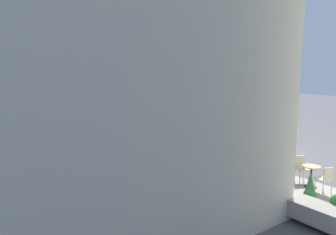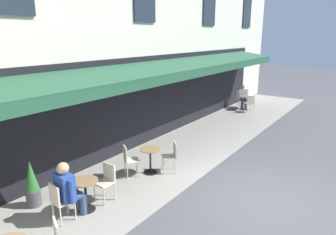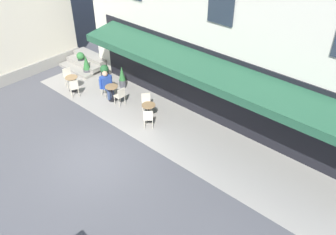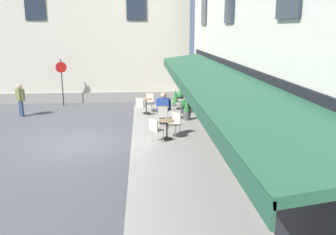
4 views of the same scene
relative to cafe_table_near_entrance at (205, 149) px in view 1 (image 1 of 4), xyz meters
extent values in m
plane|color=#4C4C51|center=(-0.41, 3.17, -0.49)|extent=(70.00, 70.00, 0.00)
cube|color=gray|center=(-3.66, -0.23, -0.49)|extent=(20.50, 3.20, 0.01)
cube|color=black|center=(-3.41, -1.80, 1.11)|extent=(16.00, 0.06, 3.20)
cube|color=#235138|center=(-3.41, -0.98, 2.36)|extent=(15.00, 1.70, 0.36)
cube|color=#235138|center=(-3.41, -0.15, 2.13)|extent=(15.00, 0.04, 0.28)
cube|color=#232D38|center=(-11.41, -1.79, 4.71)|extent=(1.10, 0.06, 1.70)
cube|color=#232D38|center=(-6.74, -1.79, 4.71)|extent=(1.10, 0.06, 1.70)
cube|color=#232D38|center=(-2.08, -1.79, 4.71)|extent=(1.10, 0.06, 1.70)
cube|color=#232D38|center=(2.59, -1.79, 4.71)|extent=(1.10, 0.06, 1.70)
cube|color=#232D38|center=(-11.41, -1.79, 7.71)|extent=(1.10, 0.06, 1.70)
cube|color=gray|center=(6.19, -1.03, -0.42)|extent=(2.40, 1.40, 0.15)
cube|color=gray|center=(6.19, -1.38, -0.27)|extent=(2.40, 1.05, 0.30)
cube|color=gray|center=(6.19, -1.73, -0.12)|extent=(2.40, 0.70, 0.45)
cylinder|color=black|center=(0.00, 0.00, -0.48)|extent=(0.40, 0.40, 0.03)
cylinder|color=black|center=(0.00, 0.00, -0.13)|extent=(0.06, 0.06, 0.72)
cylinder|color=#99754C|center=(0.00, 0.00, 0.24)|extent=(0.60, 0.60, 0.03)
cylinder|color=beige|center=(-0.38, 0.16, -0.27)|extent=(0.03, 0.03, 0.45)
cylinder|color=beige|center=(-0.14, 0.39, -0.27)|extent=(0.03, 0.03, 0.45)
cylinder|color=beige|center=(-0.62, 0.41, -0.27)|extent=(0.03, 0.03, 0.45)
cylinder|color=beige|center=(-0.37, 0.64, -0.27)|extent=(0.03, 0.03, 0.45)
cube|color=beige|center=(-0.38, 0.40, -0.02)|extent=(0.57, 0.57, 0.04)
cube|color=beige|center=(-0.50, 0.53, 0.21)|extent=(0.32, 0.30, 0.42)
cylinder|color=beige|center=(0.41, -0.08, -0.27)|extent=(0.03, 0.03, 0.45)
cylinder|color=beige|center=(0.21, -0.36, -0.27)|extent=(0.03, 0.03, 0.45)
cylinder|color=beige|center=(0.68, -0.28, -0.27)|extent=(0.03, 0.03, 0.45)
cylinder|color=beige|center=(0.48, -0.56, -0.27)|extent=(0.03, 0.03, 0.45)
cube|color=beige|center=(0.45, -0.32, -0.02)|extent=(0.56, 0.56, 0.04)
cube|color=beige|center=(0.59, -0.43, 0.21)|extent=(0.27, 0.35, 0.42)
cylinder|color=black|center=(2.41, 0.02, -0.48)|extent=(0.40, 0.40, 0.03)
cylinder|color=black|center=(2.41, 0.02, -0.13)|extent=(0.06, 0.06, 0.72)
cylinder|color=#99754C|center=(2.41, 0.02, 0.24)|extent=(0.60, 0.60, 0.03)
cylinder|color=beige|center=(2.02, -0.13, -0.27)|extent=(0.03, 0.03, 0.45)
cylinder|color=beige|center=(2.04, 0.21, -0.27)|extent=(0.03, 0.03, 0.45)
cylinder|color=beige|center=(1.68, -0.12, -0.27)|extent=(0.03, 0.03, 0.45)
cylinder|color=beige|center=(1.70, 0.22, -0.27)|extent=(0.03, 0.03, 0.45)
cube|color=beige|center=(1.86, 0.04, -0.02)|extent=(0.42, 0.42, 0.04)
cube|color=beige|center=(1.68, 0.05, 0.21)|extent=(0.06, 0.40, 0.42)
cylinder|color=beige|center=(2.81, 0.13, -0.27)|extent=(0.03, 0.03, 0.45)
cylinder|color=beige|center=(2.76, -0.20, -0.27)|extent=(0.03, 0.03, 0.45)
cylinder|color=beige|center=(3.15, 0.08, -0.27)|extent=(0.03, 0.03, 0.45)
cylinder|color=beige|center=(3.10, -0.25, -0.27)|extent=(0.03, 0.03, 0.45)
cube|color=beige|center=(2.95, -0.06, -0.02)|extent=(0.45, 0.45, 0.04)
cube|color=beige|center=(3.13, -0.09, 0.21)|extent=(0.10, 0.40, 0.42)
cylinder|color=black|center=(4.55, 0.74, -0.48)|extent=(0.40, 0.40, 0.03)
cylinder|color=black|center=(4.55, 0.74, -0.13)|extent=(0.06, 0.06, 0.72)
cylinder|color=#99754C|center=(4.55, 0.74, 0.24)|extent=(0.60, 0.60, 0.03)
cylinder|color=beige|center=(4.14, 0.75, -0.27)|extent=(0.03, 0.03, 0.45)
cylinder|color=beige|center=(4.29, 1.06, -0.27)|extent=(0.03, 0.03, 0.45)
cylinder|color=beige|center=(3.83, 0.90, -0.27)|extent=(0.03, 0.03, 0.45)
cylinder|color=beige|center=(3.98, 1.21, -0.27)|extent=(0.03, 0.03, 0.45)
cube|color=beige|center=(4.06, 0.98, -0.02)|extent=(0.54, 0.54, 0.04)
cube|color=beige|center=(3.90, 1.06, 0.21)|extent=(0.21, 0.38, 0.42)
cylinder|color=beige|center=(4.96, 0.79, -0.27)|extent=(0.03, 0.03, 0.45)
cylinder|color=beige|center=(4.87, 0.47, -0.27)|extent=(0.03, 0.03, 0.45)
cylinder|color=beige|center=(5.29, 0.69, -0.27)|extent=(0.03, 0.03, 0.45)
cylinder|color=beige|center=(5.19, 0.37, -0.27)|extent=(0.03, 0.03, 0.45)
cube|color=beige|center=(5.08, 0.58, -0.02)|extent=(0.50, 0.50, 0.04)
cube|color=beige|center=(5.25, 0.53, 0.21)|extent=(0.15, 0.39, 0.42)
cylinder|color=black|center=(-9.16, -0.72, -0.48)|extent=(0.40, 0.40, 0.03)
cylinder|color=black|center=(-9.16, -0.72, -0.13)|extent=(0.06, 0.06, 0.72)
cylinder|color=#99754C|center=(-9.16, -0.72, 0.24)|extent=(0.60, 0.60, 0.03)
cylinder|color=beige|center=(-9.01, -0.34, -0.27)|extent=(0.03, 0.03, 0.45)
cylinder|color=beige|center=(-8.77, -0.58, -0.27)|extent=(0.03, 0.03, 0.45)
cylinder|color=beige|center=(-8.77, -0.10, -0.27)|extent=(0.03, 0.03, 0.45)
cylinder|color=beige|center=(-8.53, -0.34, -0.27)|extent=(0.03, 0.03, 0.45)
cube|color=beige|center=(-8.77, -0.34, -0.02)|extent=(0.57, 0.57, 0.04)
cube|color=beige|center=(-8.64, -0.21, 0.21)|extent=(0.31, 0.31, 0.42)
cylinder|color=beige|center=(-9.35, -1.09, -0.27)|extent=(0.03, 0.03, 0.45)
cylinder|color=beige|center=(-9.57, -0.83, -0.27)|extent=(0.03, 0.03, 0.45)
cylinder|color=beige|center=(-9.62, -1.31, -0.27)|extent=(0.03, 0.03, 0.45)
cylinder|color=beige|center=(-9.83, -1.04, -0.27)|extent=(0.03, 0.03, 0.45)
cube|color=beige|center=(-9.59, -1.07, -0.02)|extent=(0.56, 0.56, 0.04)
cube|color=beige|center=(-9.73, -1.18, 0.21)|extent=(0.28, 0.34, 0.42)
cylinder|color=navy|center=(2.56, 0.09, -0.26)|extent=(0.16, 0.16, 0.47)
cylinder|color=navy|center=(2.74, 0.07, 0.00)|extent=(0.37, 0.21, 0.16)
cylinder|color=navy|center=(2.54, -0.09, -0.26)|extent=(0.16, 0.16, 0.47)
cylinder|color=navy|center=(2.71, -0.12, 0.00)|extent=(0.37, 0.21, 0.16)
cube|color=#28479E|center=(2.89, -0.05, 0.29)|extent=(0.35, 0.52, 0.59)
sphere|color=tan|center=(2.89, -0.05, 0.72)|extent=(0.26, 0.26, 0.26)
cylinder|color=#28479E|center=(2.94, 0.24, 0.28)|extent=(0.10, 0.10, 0.52)
cylinder|color=#28479E|center=(2.85, -0.34, 0.28)|extent=(0.10, 0.10, 0.52)
cylinder|color=navy|center=(-9.22, -0.89, -0.26)|extent=(0.15, 0.15, 0.47)
cylinder|color=navy|center=(-9.35, -1.00, 0.00)|extent=(0.37, 0.34, 0.16)
cylinder|color=navy|center=(-9.34, -0.74, -0.26)|extent=(0.15, 0.15, 0.47)
cylinder|color=navy|center=(-9.47, -0.85, 0.00)|extent=(0.37, 0.34, 0.16)
cube|color=silver|center=(-9.54, -1.03, 0.29)|extent=(0.51, 0.54, 0.58)
sphere|color=tan|center=(-9.54, -1.03, 0.70)|extent=(0.26, 0.26, 0.26)
cylinder|color=silver|center=(-9.36, -1.26, 0.27)|extent=(0.10, 0.10, 0.51)
cylinder|color=silver|center=(-9.73, -0.80, 0.27)|extent=(0.10, 0.10, 0.51)
cylinder|color=#4C4C51|center=(5.46, -0.83, -0.34)|extent=(0.41, 0.41, 0.30)
cone|color=#2D6B33|center=(5.46, -0.83, 0.20)|extent=(0.39, 0.39, 0.78)
cylinder|color=#4C4C51|center=(2.99, -1.16, -0.29)|extent=(0.34, 0.34, 0.40)
cone|color=#2D6B33|center=(2.99, -1.16, 0.28)|extent=(0.32, 0.32, 0.74)
cylinder|color=#2D2D33|center=(4.46, -1.22, -0.35)|extent=(0.42, 0.42, 0.28)
sphere|color=#23562D|center=(4.46, -1.22, -0.01)|extent=(0.46, 0.46, 0.46)
cube|color=silver|center=(-5.24, 7.23, 0.08)|extent=(4.38, 2.00, 0.55)
cube|color=#232D38|center=(-5.44, 7.24, 0.60)|extent=(2.48, 1.71, 0.48)
cylinder|color=black|center=(-3.83, 6.37, -0.19)|extent=(0.60, 0.20, 0.60)
cylinder|color=black|center=(-3.75, 7.96, -0.19)|extent=(0.60, 0.20, 0.60)
cylinder|color=black|center=(-6.72, 6.50, -0.19)|extent=(0.60, 0.20, 0.60)
cylinder|color=black|center=(-6.65, 8.10, -0.19)|extent=(0.60, 0.20, 0.60)
camera|label=1|loc=(10.36, -9.25, 3.51)|focal=34.47mm
camera|label=2|loc=(6.48, 5.18, 3.43)|focal=32.72mm
camera|label=3|loc=(-9.25, 8.99, 8.51)|focal=38.17mm
camera|label=4|loc=(-13.63, 0.94, 3.67)|focal=39.10mm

